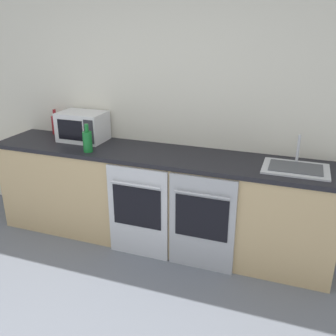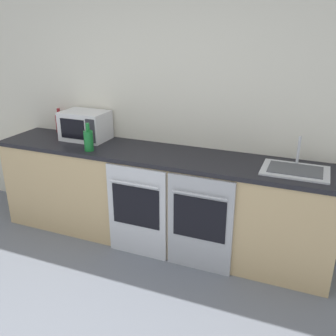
{
  "view_description": "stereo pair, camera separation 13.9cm",
  "coord_description": "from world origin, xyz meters",
  "px_view_note": "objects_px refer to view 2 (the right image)",
  "views": [
    {
      "loc": [
        1.23,
        -1.16,
        2.06
      ],
      "look_at": [
        0.12,
        1.92,
        0.8
      ],
      "focal_mm": 40.0,
      "sensor_mm": 36.0,
      "label": 1
    },
    {
      "loc": [
        1.36,
        -1.11,
        2.06
      ],
      "look_at": [
        0.12,
        1.92,
        0.8
      ],
      "focal_mm": 40.0,
      "sensor_mm": 36.0,
      "label": 2
    }
  ],
  "objects_px": {
    "bottle_red": "(60,123)",
    "sink": "(295,170)",
    "oven_left": "(137,212)",
    "microwave": "(85,126)",
    "oven_right": "(199,225)",
    "bottle_green": "(89,140)"
  },
  "relations": [
    {
      "from": "oven_left",
      "to": "microwave",
      "type": "distance_m",
      "value": 1.1
    },
    {
      "from": "bottle_red",
      "to": "sink",
      "type": "xyz_separation_m",
      "value": [
        2.51,
        -0.25,
        -0.09
      ]
    },
    {
      "from": "oven_right",
      "to": "microwave",
      "type": "relative_size",
      "value": 1.91
    },
    {
      "from": "oven_right",
      "to": "bottle_red",
      "type": "relative_size",
      "value": 3.3
    },
    {
      "from": "oven_left",
      "to": "sink",
      "type": "height_order",
      "value": "sink"
    },
    {
      "from": "microwave",
      "to": "sink",
      "type": "xyz_separation_m",
      "value": [
        2.09,
        -0.13,
        -0.13
      ]
    },
    {
      "from": "oven_right",
      "to": "bottle_red",
      "type": "distance_m",
      "value": 1.98
    },
    {
      "from": "oven_right",
      "to": "sink",
      "type": "bearing_deg",
      "value": 23.6
    },
    {
      "from": "microwave",
      "to": "bottle_red",
      "type": "distance_m",
      "value": 0.44
    },
    {
      "from": "oven_right",
      "to": "bottle_green",
      "type": "relative_size",
      "value": 3.31
    },
    {
      "from": "oven_left",
      "to": "sink",
      "type": "xyz_separation_m",
      "value": [
        1.31,
        0.31,
        0.5
      ]
    },
    {
      "from": "bottle_red",
      "to": "sink",
      "type": "distance_m",
      "value": 2.53
    },
    {
      "from": "microwave",
      "to": "bottle_green",
      "type": "distance_m",
      "value": 0.39
    },
    {
      "from": "oven_left",
      "to": "microwave",
      "type": "xyz_separation_m",
      "value": [
        -0.79,
        0.44,
        0.63
      ]
    },
    {
      "from": "oven_left",
      "to": "bottle_red",
      "type": "bearing_deg",
      "value": 155.31
    },
    {
      "from": "bottle_green",
      "to": "bottle_red",
      "type": "distance_m",
      "value": 0.78
    },
    {
      "from": "microwave",
      "to": "bottle_red",
      "type": "height_order",
      "value": "microwave"
    },
    {
      "from": "bottle_red",
      "to": "sink",
      "type": "relative_size",
      "value": 0.51
    },
    {
      "from": "bottle_red",
      "to": "oven_left",
      "type": "bearing_deg",
      "value": -24.69
    },
    {
      "from": "oven_right",
      "to": "sink",
      "type": "relative_size",
      "value": 1.67
    },
    {
      "from": "oven_left",
      "to": "oven_right",
      "type": "xyz_separation_m",
      "value": [
        0.6,
        0.0,
        0.0
      ]
    },
    {
      "from": "oven_left",
      "to": "bottle_green",
      "type": "height_order",
      "value": "bottle_green"
    }
  ]
}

